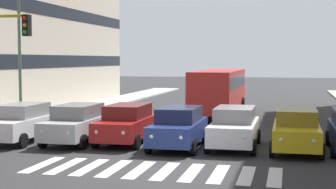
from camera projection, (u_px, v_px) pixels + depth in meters
The scene contains 10 objects.
ground_plane at pixel (152, 170), 17.10m from camera, with size 180.00×180.00×0.00m, color #2D2D30.
crosswalk_markings at pixel (152, 170), 17.10m from camera, with size 8.55×2.80×0.01m.
car_1 at pixel (296, 130), 20.52m from camera, with size 2.02×4.44×1.72m.
car_2 at pixel (234, 127), 21.36m from camera, with size 2.02×4.44×1.72m.
car_3 at pixel (179, 127), 21.37m from camera, with size 2.02×4.44×1.72m.
car_4 at pixel (127, 123), 22.61m from camera, with size 2.02×4.44×1.72m.
car_5 at pixel (77, 123), 22.66m from camera, with size 2.02×4.44×1.72m.
car_6 at pixel (21, 122), 22.97m from camera, with size 2.02×4.44×1.72m.
bus_behind_traffic at pixel (219, 88), 33.82m from camera, with size 2.78×10.50×3.00m.
street_lamp_right at pixel (28, 44), 26.54m from camera, with size 2.97×0.28×7.16m.
Camera 1 is at (-4.42, 16.30, 3.74)m, focal length 54.24 mm.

